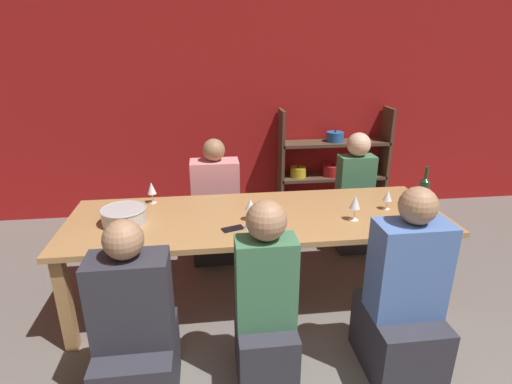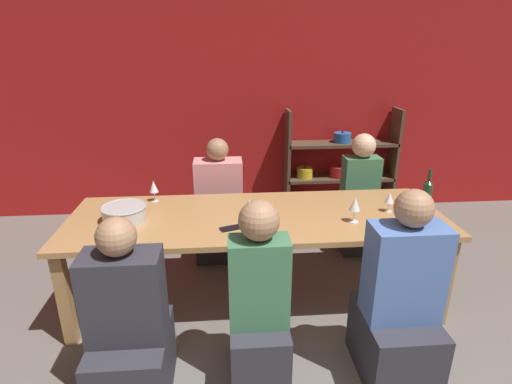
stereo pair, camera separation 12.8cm
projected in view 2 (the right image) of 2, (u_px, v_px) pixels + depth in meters
wall_back_red at (254, 100)px, 4.63m from camera, size 8.80×0.06×2.70m
shelf_unit at (340, 176)px, 4.83m from camera, size 1.32×0.30×1.26m
dining_table at (257, 224)px, 3.04m from camera, size 2.82×0.96×0.75m
mixing_bowl at (124, 213)px, 2.90m from camera, size 0.32×0.32×0.12m
wine_bottle_green at (427, 194)px, 3.06m from camera, size 0.07×0.07×0.33m
wine_glass_red_a at (246, 224)px, 2.61m from camera, size 0.08×0.08×0.16m
wine_glass_red_b at (355, 205)px, 2.86m from camera, size 0.08×0.08×0.19m
wine_glass_empty_a at (423, 220)px, 2.68m from camera, size 0.07×0.07×0.15m
wine_glass_empty_b at (249, 205)px, 2.89m from camera, size 0.08×0.08×0.16m
wine_glass_red_c at (389, 198)px, 3.04m from camera, size 0.07×0.07×0.15m
wine_glass_empty_c at (111, 229)px, 2.53m from camera, size 0.08×0.08×0.16m
wine_glass_red_d at (154, 187)px, 3.24m from camera, size 0.07×0.07×0.18m
cell_phone at (231, 228)px, 2.79m from camera, size 0.16×0.12×0.01m
person_near_a at (398, 312)px, 2.41m from camera, size 0.43×0.54×1.23m
person_far_a at (220, 213)px, 3.89m from camera, size 0.45×0.56×1.16m
person_near_b at (259, 315)px, 2.36m from camera, size 0.35×0.43×1.19m
person_far_b at (358, 206)px, 3.96m from camera, size 0.34×0.43×1.18m
person_near_c at (129, 335)px, 2.27m from camera, size 0.43×0.54×1.14m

